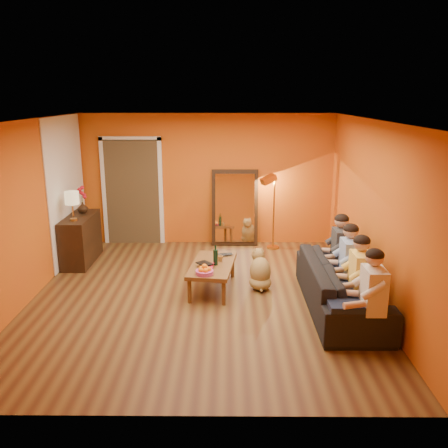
{
  "coord_description": "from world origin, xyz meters",
  "views": [
    {
      "loc": [
        0.41,
        -6.59,
        2.93
      ],
      "look_at": [
        0.35,
        0.5,
        1.0
      ],
      "focal_mm": 38.0,
      "sensor_mm": 36.0,
      "label": 1
    }
  ],
  "objects_px": {
    "floor_lamp": "(274,213)",
    "dog": "(260,269)",
    "sideboard": "(81,239)",
    "person_mid_right": "(350,266)",
    "coffee_table": "(212,276)",
    "tumbler": "(220,258)",
    "laptop": "(224,256)",
    "mirror_frame": "(235,208)",
    "table_lamp": "(72,206)",
    "vase": "(83,208)",
    "person_far_right": "(341,253)",
    "wine_bottle": "(216,255)",
    "sofa": "(341,286)",
    "person_mid_left": "(360,280)",
    "person_far_left": "(373,298)"
  },
  "relations": [
    {
      "from": "table_lamp",
      "to": "person_mid_right",
      "type": "distance_m",
      "value": 4.66
    },
    {
      "from": "tumbler",
      "to": "vase",
      "type": "relative_size",
      "value": 0.46
    },
    {
      "from": "wine_bottle",
      "to": "sideboard",
      "type": "bearing_deg",
      "value": 152.11
    },
    {
      "from": "floor_lamp",
      "to": "dog",
      "type": "bearing_deg",
      "value": -123.3
    },
    {
      "from": "mirror_frame",
      "to": "sofa",
      "type": "relative_size",
      "value": 0.65
    },
    {
      "from": "wine_bottle",
      "to": "tumbler",
      "type": "bearing_deg",
      "value": 67.62
    },
    {
      "from": "coffee_table",
      "to": "floor_lamp",
      "type": "bearing_deg",
      "value": 68.48
    },
    {
      "from": "person_mid_left",
      "to": "wine_bottle",
      "type": "distance_m",
      "value": 2.2
    },
    {
      "from": "floor_lamp",
      "to": "person_mid_right",
      "type": "bearing_deg",
      "value": -94.99
    },
    {
      "from": "dog",
      "to": "person_far_right",
      "type": "relative_size",
      "value": 0.52
    },
    {
      "from": "person_mid_left",
      "to": "mirror_frame",
      "type": "bearing_deg",
      "value": 114.46
    },
    {
      "from": "dog",
      "to": "person_mid_left",
      "type": "bearing_deg",
      "value": -40.79
    },
    {
      "from": "person_mid_right",
      "to": "table_lamp",
      "type": "bearing_deg",
      "value": 160.55
    },
    {
      "from": "coffee_table",
      "to": "tumbler",
      "type": "distance_m",
      "value": 0.3
    },
    {
      "from": "mirror_frame",
      "to": "table_lamp",
      "type": "bearing_deg",
      "value": -153.68
    },
    {
      "from": "mirror_frame",
      "to": "coffee_table",
      "type": "bearing_deg",
      "value": -99.19
    },
    {
      "from": "person_mid_right",
      "to": "wine_bottle",
      "type": "relative_size",
      "value": 3.94
    },
    {
      "from": "sideboard",
      "to": "person_mid_right",
      "type": "height_order",
      "value": "person_mid_right"
    },
    {
      "from": "person_mid_left",
      "to": "tumbler",
      "type": "bearing_deg",
      "value": 145.57
    },
    {
      "from": "floor_lamp",
      "to": "wine_bottle",
      "type": "relative_size",
      "value": 4.65
    },
    {
      "from": "dog",
      "to": "laptop",
      "type": "xyz_separation_m",
      "value": [
        -0.57,
        0.29,
        0.11
      ]
    },
    {
      "from": "floor_lamp",
      "to": "dog",
      "type": "relative_size",
      "value": 2.26
    },
    {
      "from": "wine_bottle",
      "to": "tumbler",
      "type": "xyz_separation_m",
      "value": [
        0.07,
        0.17,
        -0.11
      ]
    },
    {
      "from": "sideboard",
      "to": "person_far_left",
      "type": "bearing_deg",
      "value": -33.96
    },
    {
      "from": "wine_bottle",
      "to": "tumbler",
      "type": "distance_m",
      "value": 0.22
    },
    {
      "from": "laptop",
      "to": "sofa",
      "type": "bearing_deg",
      "value": -47.5
    },
    {
      "from": "person_far_right",
      "to": "vase",
      "type": "xyz_separation_m",
      "value": [
        -4.37,
        1.54,
        0.34
      ]
    },
    {
      "from": "person_far_right",
      "to": "wine_bottle",
      "type": "bearing_deg",
      "value": -179.69
    },
    {
      "from": "coffee_table",
      "to": "person_far_right",
      "type": "xyz_separation_m",
      "value": [
        1.96,
        -0.04,
        0.4
      ]
    },
    {
      "from": "sideboard",
      "to": "coffee_table",
      "type": "relative_size",
      "value": 0.97
    },
    {
      "from": "coffee_table",
      "to": "floor_lamp",
      "type": "relative_size",
      "value": 0.85
    },
    {
      "from": "person_mid_left",
      "to": "wine_bottle",
      "type": "height_order",
      "value": "person_mid_left"
    },
    {
      "from": "tumbler",
      "to": "laptop",
      "type": "xyz_separation_m",
      "value": [
        0.06,
        0.23,
        -0.03
      ]
    },
    {
      "from": "person_far_right",
      "to": "vase",
      "type": "relative_size",
      "value": 6.11
    },
    {
      "from": "tumbler",
      "to": "sofa",
      "type": "bearing_deg",
      "value": -25.37
    },
    {
      "from": "mirror_frame",
      "to": "person_mid_left",
      "type": "distance_m",
      "value": 3.82
    },
    {
      "from": "coffee_table",
      "to": "person_mid_left",
      "type": "relative_size",
      "value": 1.0
    },
    {
      "from": "sideboard",
      "to": "sofa",
      "type": "xyz_separation_m",
      "value": [
        4.24,
        -1.94,
        -0.08
      ]
    },
    {
      "from": "coffee_table",
      "to": "vase",
      "type": "relative_size",
      "value": 6.11
    },
    {
      "from": "tumbler",
      "to": "laptop",
      "type": "height_order",
      "value": "tumbler"
    },
    {
      "from": "dog",
      "to": "person_far_right",
      "type": "distance_m",
      "value": 1.25
    },
    {
      "from": "vase",
      "to": "coffee_table",
      "type": "bearing_deg",
      "value": -31.93
    },
    {
      "from": "tumbler",
      "to": "table_lamp",
      "type": "bearing_deg",
      "value": 161.78
    },
    {
      "from": "sideboard",
      "to": "coffee_table",
      "type": "distance_m",
      "value": 2.73
    },
    {
      "from": "sideboard",
      "to": "person_mid_right",
      "type": "bearing_deg",
      "value": -22.87
    },
    {
      "from": "sideboard",
      "to": "person_mid_right",
      "type": "xyz_separation_m",
      "value": [
        4.37,
        -1.84,
        0.18
      ]
    },
    {
      "from": "coffee_table",
      "to": "mirror_frame",
      "type": "bearing_deg",
      "value": 88.15
    },
    {
      "from": "table_lamp",
      "to": "coffee_table",
      "type": "xyz_separation_m",
      "value": [
        2.41,
        -0.95,
        -0.9
      ]
    },
    {
      "from": "laptop",
      "to": "sideboard",
      "type": "bearing_deg",
      "value": 145.54
    },
    {
      "from": "dog",
      "to": "floor_lamp",
      "type": "bearing_deg",
      "value": 83.03
    }
  ]
}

